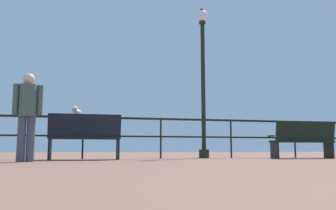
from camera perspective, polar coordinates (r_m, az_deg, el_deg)
pier_railing at (r=8.97m, az=4.70°, el=-3.92°), size 24.46×0.05×1.00m
bench_near_left at (r=7.77m, az=-13.39°, el=-4.77°), size 1.52×0.68×0.97m
bench_near_right at (r=9.49m, az=21.21°, el=-5.02°), size 1.62×0.64×0.93m
lamppost_center at (r=9.50m, az=5.71°, el=5.94°), size 0.32×0.32×4.11m
person_by_bench at (r=6.91m, az=-21.93°, el=-0.83°), size 0.52×0.31×1.62m
seagull_on_rail at (r=8.51m, az=-14.66°, el=-1.08°), size 0.29×0.44×0.22m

